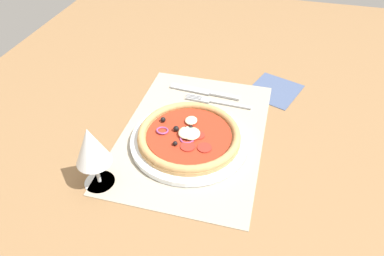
% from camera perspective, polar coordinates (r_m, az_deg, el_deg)
% --- Properties ---
extents(ground_plane, '(1.90, 1.40, 0.02)m').
position_cam_1_polar(ground_plane, '(0.88, 0.19, -1.44)').
color(ground_plane, olive).
extents(placemat, '(0.49, 0.34, 0.00)m').
position_cam_1_polar(placemat, '(0.87, 0.19, -0.76)').
color(placemat, '#A39984').
rests_on(placemat, ground_plane).
extents(plate, '(0.28, 0.28, 0.01)m').
position_cam_1_polar(plate, '(0.84, -0.38, -2.01)').
color(plate, white).
rests_on(plate, placemat).
extents(pizza, '(0.24, 0.24, 0.03)m').
position_cam_1_polar(pizza, '(0.83, -0.40, -1.13)').
color(pizza, tan).
rests_on(pizza, plate).
extents(fork, '(0.02, 0.18, 0.00)m').
position_cam_1_polar(fork, '(0.97, 3.57, 4.27)').
color(fork, '#B2B5BA').
rests_on(fork, placemat).
extents(knife, '(0.03, 0.20, 0.01)m').
position_cam_1_polar(knife, '(1.01, 1.88, 5.82)').
color(knife, '#B2B5BA').
rests_on(knife, placemat).
extents(wine_glass, '(0.07, 0.07, 0.15)m').
position_cam_1_polar(wine_glass, '(0.72, -15.81, -3.05)').
color(wine_glass, silver).
rests_on(wine_glass, ground_plane).
extents(napkin, '(0.18, 0.17, 0.00)m').
position_cam_1_polar(napkin, '(1.05, 13.02, 5.93)').
color(napkin, '#425175').
rests_on(napkin, ground_plane).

